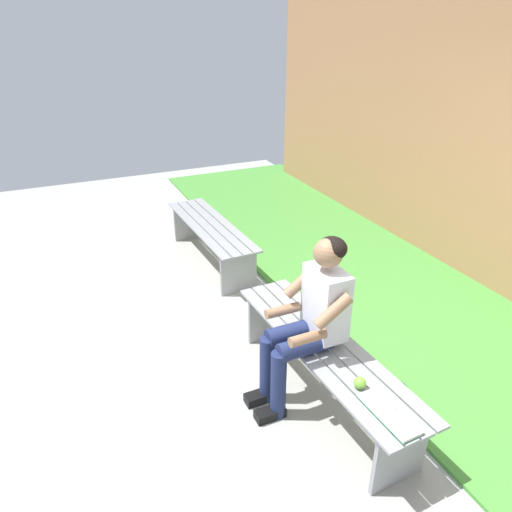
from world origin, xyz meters
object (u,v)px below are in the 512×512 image
object	(u,v)px
apple	(360,383)
book_open	(389,414)
bench_near	(324,357)
bench_far	(211,234)
person_seated	(310,317)

from	to	relation	value
apple	book_open	bearing A→B (deg)	-175.15
bench_near	bench_far	world-z (taller)	same
bench_far	book_open	bearing A→B (deg)	179.78
apple	book_open	distance (m)	0.27
person_seated	book_open	bearing A→B (deg)	-173.41
person_seated	book_open	world-z (taller)	person_seated
person_seated	book_open	distance (m)	0.82
person_seated	apple	size ratio (longest dim) A/B	16.18
book_open	bench_far	bearing A→B (deg)	-2.35
person_seated	book_open	size ratio (longest dim) A/B	3.06
bench_far	book_open	world-z (taller)	book_open
book_open	bench_near	bearing A→B (deg)	-3.08
bench_near	bench_far	size ratio (longest dim) A/B	1.09
bench_far	book_open	size ratio (longest dim) A/B	4.21
bench_near	apple	distance (m)	0.49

